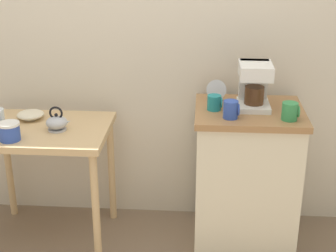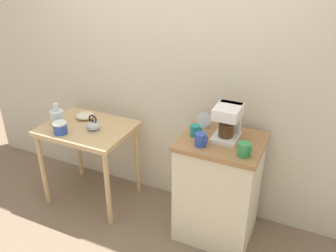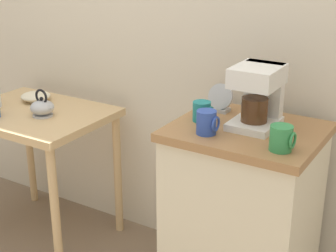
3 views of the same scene
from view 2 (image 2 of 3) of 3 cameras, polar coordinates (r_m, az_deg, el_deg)
ground_plane at (r=3.30m, az=-2.94°, el=-13.69°), size 8.00×8.00×0.00m
back_wall at (r=2.92m, az=1.87°, el=12.09°), size 4.40×0.10×2.80m
wooden_table at (r=3.20m, az=-12.73°, el=-1.80°), size 0.77×0.59×0.75m
kitchen_counter at (r=2.87m, az=8.07°, el=-9.88°), size 0.61×0.53×0.88m
bowl_stoneware at (r=3.29m, az=-13.24°, el=1.64°), size 0.16×0.16×0.05m
teakettle at (r=3.05m, az=-11.92°, el=0.08°), size 0.15×0.12×0.15m
glass_carafe_vase at (r=3.22m, az=-17.42°, el=1.36°), size 0.12×0.12×0.20m
canister_enamel at (r=3.07m, az=-16.98°, el=-0.29°), size 0.12×0.12×0.10m
coffee_maker at (r=2.60m, az=9.63°, el=0.88°), size 0.18×0.22×0.26m
mug_dark_teal at (r=2.64m, az=4.45°, el=-0.74°), size 0.08×0.08×0.09m
mug_tall_green at (r=2.44m, az=12.18°, el=-3.72°), size 0.09×0.09×0.10m
mug_blue at (r=2.51m, az=5.29°, el=-2.20°), size 0.09×0.08×0.10m
table_clock at (r=2.76m, az=5.81°, el=0.81°), size 0.12×0.06×0.13m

